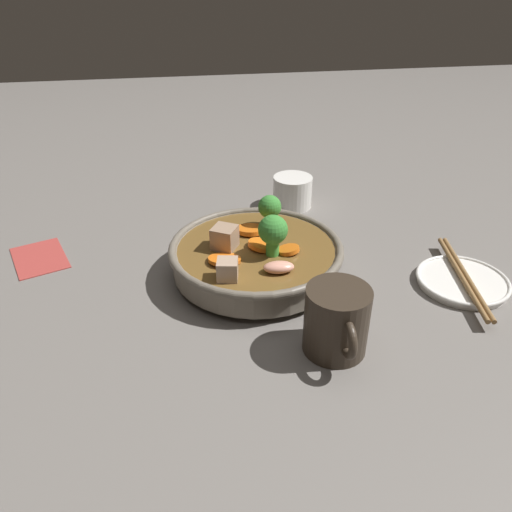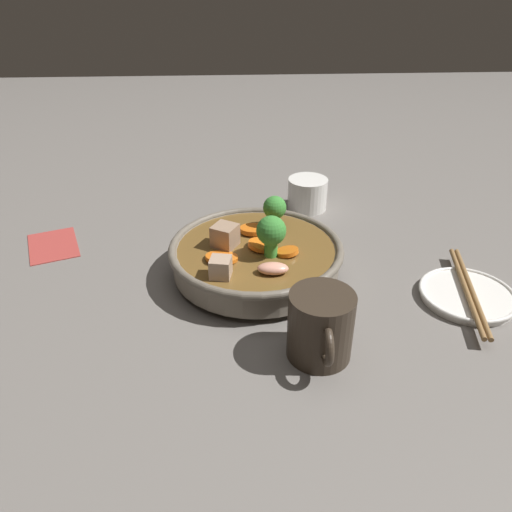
{
  "view_description": "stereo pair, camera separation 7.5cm",
  "coord_description": "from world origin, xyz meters",
  "px_view_note": "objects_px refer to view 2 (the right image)",
  "views": [
    {
      "loc": [
        0.63,
        -0.11,
        0.42
      ],
      "look_at": [
        0.0,
        0.0,
        0.03
      ],
      "focal_mm": 35.0,
      "sensor_mm": 36.0,
      "label": 1
    },
    {
      "loc": [
        0.64,
        -0.04,
        0.42
      ],
      "look_at": [
        0.0,
        0.0,
        0.03
      ],
      "focal_mm": 35.0,
      "sensor_mm": 36.0,
      "label": 2
    }
  ],
  "objects_px": {
    "stirfry_bowl": "(256,254)",
    "dark_mug": "(321,326)",
    "tea_cup": "(307,194)",
    "chopsticks_pair": "(469,290)",
    "side_saucer": "(467,295)"
  },
  "relations": [
    {
      "from": "tea_cup",
      "to": "stirfry_bowl",
      "type": "bearing_deg",
      "value": -25.91
    },
    {
      "from": "stirfry_bowl",
      "to": "dark_mug",
      "type": "relative_size",
      "value": 2.54
    },
    {
      "from": "dark_mug",
      "to": "chopsticks_pair",
      "type": "bearing_deg",
      "value": 113.97
    },
    {
      "from": "dark_mug",
      "to": "chopsticks_pair",
      "type": "distance_m",
      "value": 0.25
    },
    {
      "from": "side_saucer",
      "to": "tea_cup",
      "type": "distance_m",
      "value": 0.36
    },
    {
      "from": "stirfry_bowl",
      "to": "tea_cup",
      "type": "xyz_separation_m",
      "value": [
        -0.23,
        0.11,
        -0.0
      ]
    },
    {
      "from": "tea_cup",
      "to": "dark_mug",
      "type": "height_order",
      "value": "dark_mug"
    },
    {
      "from": "side_saucer",
      "to": "chopsticks_pair",
      "type": "bearing_deg",
      "value": -90.0
    },
    {
      "from": "dark_mug",
      "to": "chopsticks_pair",
      "type": "relative_size",
      "value": 0.48
    },
    {
      "from": "stirfry_bowl",
      "to": "dark_mug",
      "type": "height_order",
      "value": "stirfry_bowl"
    },
    {
      "from": "tea_cup",
      "to": "chopsticks_pair",
      "type": "relative_size",
      "value": 0.35
    },
    {
      "from": "stirfry_bowl",
      "to": "side_saucer",
      "type": "bearing_deg",
      "value": 74.56
    },
    {
      "from": "side_saucer",
      "to": "dark_mug",
      "type": "relative_size",
      "value": 1.31
    },
    {
      "from": "dark_mug",
      "to": "chopsticks_pair",
      "type": "height_order",
      "value": "dark_mug"
    },
    {
      "from": "side_saucer",
      "to": "dark_mug",
      "type": "height_order",
      "value": "dark_mug"
    }
  ]
}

